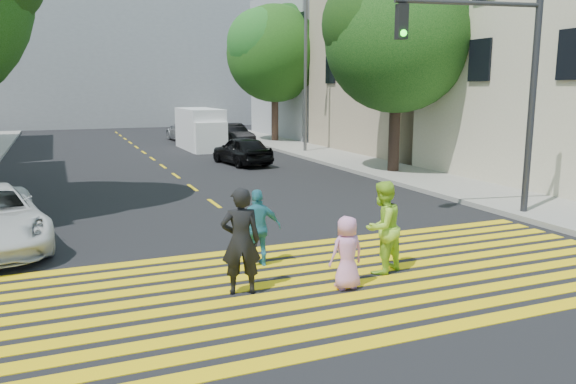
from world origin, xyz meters
TOP-DOWN VIEW (x-y plane):
  - ground at (0.00, 0.00)m, footprint 120.00×120.00m
  - sidewalk_right at (8.50, 15.00)m, footprint 3.00×60.00m
  - crosswalk at (0.00, 1.28)m, footprint 13.40×5.30m
  - lane_line at (0.00, 22.50)m, footprint 0.12×34.40m
  - building_right_tan at (15.00, 19.00)m, footprint 10.00×10.00m
  - building_right_grey at (15.00, 30.00)m, footprint 10.00×10.00m
  - backdrop_block at (0.00, 48.00)m, footprint 30.00×8.00m
  - tree_right_near at (8.50, 12.04)m, footprint 7.76×7.50m
  - tree_right_far at (8.86, 26.66)m, footprint 7.24×6.95m
  - pedestrian_man at (-1.55, 1.36)m, footprint 0.76×0.58m
  - pedestrian_woman at (1.30, 1.41)m, footprint 1.06×0.95m
  - pedestrian_child at (0.25, 0.87)m, footprint 0.67×0.46m
  - pedestrian_extra at (-0.77, 2.68)m, footprint 0.96×0.51m
  - dark_car_near at (3.51, 17.18)m, footprint 2.12×4.09m
  - silver_car at (3.64, 29.74)m, footprint 2.13×4.85m
  - dark_car_parked at (5.34, 25.05)m, footprint 1.92×4.39m
  - white_van at (3.31, 24.21)m, footprint 1.94×4.99m
  - traffic_signal at (6.41, 4.23)m, footprint 4.08×0.93m
  - street_lamp at (7.90, 20.22)m, footprint 2.17×0.68m

SIDE VIEW (x-z plane):
  - ground at x=0.00m, z-range 0.00..0.00m
  - lane_line at x=0.00m, z-range 0.00..0.01m
  - crosswalk at x=0.00m, z-range 0.00..0.01m
  - sidewalk_right at x=8.50m, z-range 0.00..0.15m
  - pedestrian_child at x=0.25m, z-range 0.00..1.32m
  - dark_car_near at x=3.51m, z-range 0.00..1.33m
  - silver_car at x=3.64m, z-range 0.00..1.39m
  - dark_car_parked at x=5.34m, z-range 0.00..1.40m
  - pedestrian_extra at x=-0.77m, z-range 0.00..1.56m
  - pedestrian_woman at x=1.30m, z-range 0.00..1.79m
  - pedestrian_man at x=-1.55m, z-range 0.00..1.88m
  - white_van at x=3.31m, z-range -0.06..2.28m
  - traffic_signal at x=6.41m, z-range 0.89..6.93m
  - building_right_tan at x=15.00m, z-range 0.00..10.00m
  - building_right_grey at x=15.00m, z-range 0.00..10.00m
  - street_lamp at x=7.90m, z-range 0.71..10.37m
  - tree_right_near at x=8.50m, z-range 1.49..9.94m
  - tree_right_far at x=8.86m, z-range 1.55..10.39m
  - backdrop_block at x=0.00m, z-range 0.00..12.00m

